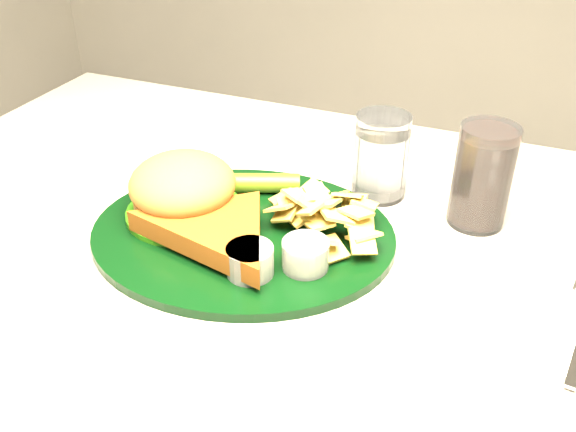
% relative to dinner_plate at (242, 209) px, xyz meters
% --- Properties ---
extents(dinner_plate, '(0.41, 0.36, 0.08)m').
position_rel_dinner_plate_xyz_m(dinner_plate, '(0.00, 0.00, 0.00)').
color(dinner_plate, black).
rests_on(dinner_plate, table).
extents(water_glass, '(0.09, 0.09, 0.11)m').
position_rel_dinner_plate_xyz_m(water_glass, '(0.12, 0.16, 0.01)').
color(water_glass, white).
rests_on(water_glass, table).
extents(cola_glass, '(0.08, 0.08, 0.13)m').
position_rel_dinner_plate_xyz_m(cola_glass, '(0.24, 0.14, 0.02)').
color(cola_glass, black).
rests_on(cola_glass, table).
extents(wrapped_straw, '(0.19, 0.12, 0.01)m').
position_rel_dinner_plate_xyz_m(wrapped_straw, '(-0.05, 0.19, -0.04)').
color(wrapped_straw, white).
rests_on(wrapped_straw, table).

